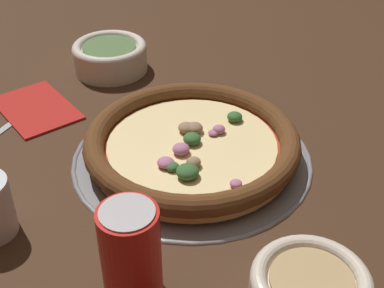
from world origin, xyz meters
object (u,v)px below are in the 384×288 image
object	(u,v)px
pizza_tray	(192,157)
bowl_far	(110,55)
beverage_can	(131,255)
pizza	(192,144)
napkin	(36,107)
fork	(7,126)

from	to	relation	value
pizza_tray	bowl_far	world-z (taller)	bowl_far
beverage_can	bowl_far	bearing A→B (deg)	155.81
pizza	beverage_can	distance (m)	0.26
bowl_far	beverage_can	size ratio (longest dim) A/B	1.15
bowl_far	napkin	size ratio (longest dim) A/B	0.86
pizza	napkin	distance (m)	0.31
bowl_far	beverage_can	bearing A→B (deg)	-24.19
napkin	beverage_can	bearing A→B (deg)	-6.41
bowl_far	fork	world-z (taller)	bowl_far
pizza	bowl_far	bearing A→B (deg)	174.63
napkin	beverage_can	xyz separation A→B (m)	(0.44, -0.05, 0.06)
pizza	beverage_can	xyz separation A→B (m)	(0.17, -0.20, 0.03)
bowl_far	beverage_can	distance (m)	0.55
pizza_tray	pizza	world-z (taller)	pizza
beverage_can	napkin	bearing A→B (deg)	173.59
bowl_far	napkin	xyz separation A→B (m)	(0.06, -0.18, -0.03)
bowl_far	beverage_can	xyz separation A→B (m)	(0.50, -0.23, 0.03)
fork	beverage_can	distance (m)	0.42
pizza	fork	bearing A→B (deg)	-139.86
pizza_tray	pizza	size ratio (longest dim) A/B	1.13
bowl_far	napkin	world-z (taller)	bowl_far
pizza	pizza_tray	bearing A→B (deg)	155.68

